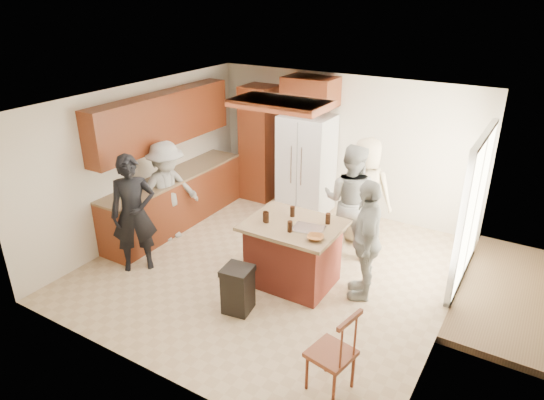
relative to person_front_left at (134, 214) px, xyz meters
The scene contains 12 objects.
person_front_left is the anchor object (origin of this frame).
person_behind_left 3.21m from the person_front_left, 39.16° to the left, with size 0.86×0.53×1.77m, color gray.
person_behind_right 3.55m from the person_front_left, 44.22° to the left, with size 0.86×0.56×1.76m, color tan.
person_side_right 3.29m from the person_front_left, 18.61° to the left, with size 0.98×0.50×1.68m, color gray.
person_counter 0.97m from the person_front_left, 103.12° to the left, with size 1.08×0.50×1.67m, color gray.
left_cabinetry 1.48m from the person_front_left, 110.47° to the left, with size 0.64×3.00×2.30m.
back_wall_units 3.25m from the person_front_left, 82.97° to the left, with size 1.80×0.60×2.45m.
refrigerator 3.32m from the person_front_left, 69.27° to the left, with size 0.90×0.76×1.80m.
kitchen_island 2.35m from the person_front_left, 20.72° to the left, with size 1.28×1.03×0.93m.
island_items 2.45m from the person_front_left, 17.22° to the left, with size 0.97×0.65×0.15m.
trash_bin 1.96m from the person_front_left, ahead, with size 0.40×0.40×0.63m.
spindle_chair 3.57m from the person_front_left, 11.88° to the right, with size 0.49×0.49×0.99m.
Camera 1 is at (3.20, -5.33, 3.88)m, focal length 32.00 mm.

